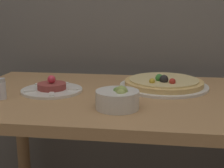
# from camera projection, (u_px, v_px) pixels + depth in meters

# --- Properties ---
(dining_table) EXTENTS (1.17, 0.68, 0.79)m
(dining_table) POSITION_uv_depth(u_px,v_px,m) (123.00, 128.00, 1.15)
(dining_table) COLOR #AD7F51
(dining_table) RESTS_ON ground_plane
(pizza_plate) EXTENTS (0.34, 0.34, 0.06)m
(pizza_plate) POSITION_uv_depth(u_px,v_px,m) (164.00, 83.00, 1.22)
(pizza_plate) COLOR silver
(pizza_plate) RESTS_ON dining_table
(tartare_plate) EXTENTS (0.23, 0.23, 0.06)m
(tartare_plate) POSITION_uv_depth(u_px,v_px,m) (52.00, 89.00, 1.16)
(tartare_plate) COLOR silver
(tartare_plate) RESTS_ON dining_table
(small_bowl) EXTENTS (0.13, 0.13, 0.07)m
(small_bowl) POSITION_uv_depth(u_px,v_px,m) (119.00, 99.00, 0.95)
(small_bowl) COLOR silver
(small_bowl) RESTS_ON dining_table
(salt_shaker) EXTENTS (0.03, 0.03, 0.07)m
(salt_shaker) POSITION_uv_depth(u_px,v_px,m) (1.00, 89.00, 1.05)
(salt_shaker) COLOR silver
(salt_shaker) RESTS_ON dining_table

